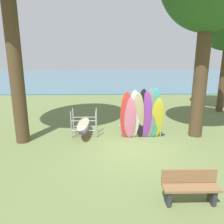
% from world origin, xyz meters
% --- Properties ---
extents(ground_plane, '(80.00, 80.00, 0.00)m').
position_xyz_m(ground_plane, '(0.00, 0.00, 0.00)').
color(ground_plane, olive).
extents(lake_water, '(80.00, 36.00, 0.10)m').
position_xyz_m(lake_water, '(0.00, 30.50, 0.05)').
color(lake_water, '#477084').
rests_on(lake_water, ground).
extents(leaning_board_pile, '(1.97, 0.80, 2.33)m').
position_xyz_m(leaning_board_pile, '(0.42, 1.13, 1.09)').
color(leaning_board_pile, red).
rests_on(leaning_board_pile, ground).
extents(board_storage_rack, '(1.15, 2.13, 1.25)m').
position_xyz_m(board_storage_rack, '(-2.18, 1.69, 0.50)').
color(board_storage_rack, '#9EA0A5').
rests_on(board_storage_rack, ground).
extents(park_bench, '(1.40, 0.41, 0.85)m').
position_xyz_m(park_bench, '(0.98, -3.18, 0.45)').
color(park_bench, '#2D2D33').
rests_on(park_bench, ground).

